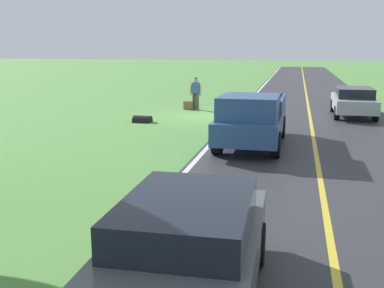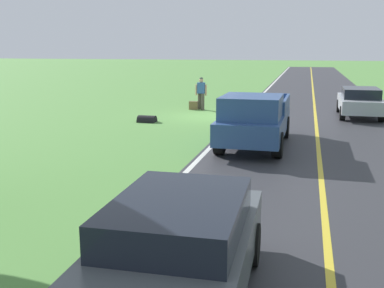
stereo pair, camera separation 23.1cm
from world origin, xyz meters
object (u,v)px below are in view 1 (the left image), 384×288
hitchhiker_walking (196,91)px  pickup_truck_passing (252,118)px  sedan_near_oncoming (354,101)px  suitcase_carried (188,105)px  sedan_ahead_same_lane (185,250)px

hitchhiker_walking → pickup_truck_passing: bearing=113.5°
sedan_near_oncoming → suitcase_carried: bearing=-4.5°
suitcase_carried → sedan_near_oncoming: bearing=82.7°
sedan_ahead_same_lane → hitchhiker_walking: bearing=-78.1°
hitchhiker_walking → sedan_near_oncoming: (-8.02, 0.76, -0.23)m
hitchhiker_walking → sedan_ahead_same_lane: (-3.98, 18.95, -0.23)m
pickup_truck_passing → sedan_ahead_same_lane: bearing=90.7°
suitcase_carried → sedan_near_oncoming: 8.48m
sedan_ahead_same_lane → sedan_near_oncoming: bearing=-102.5°
hitchhiker_walking → suitcase_carried: 0.87m
pickup_truck_passing → suitcase_carried: bearing=-64.0°
hitchhiker_walking → pickup_truck_passing: pickup_truck_passing is taller
sedan_ahead_same_lane → sedan_near_oncoming: size_ratio=1.00×
hitchhiker_walking → pickup_truck_passing: (-3.86, 8.87, -0.01)m
suitcase_carried → sedan_ahead_same_lane: size_ratio=0.10×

